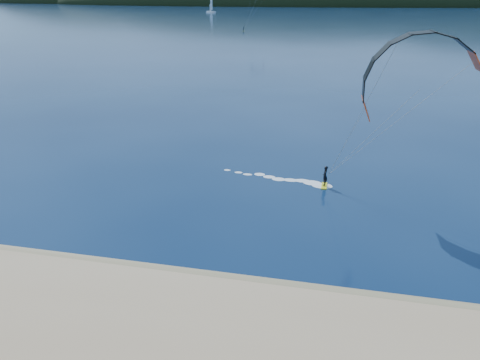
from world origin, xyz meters
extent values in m
plane|color=#081B3C|center=(0.00, 0.00, 0.00)|extent=(1800.00, 1800.00, 0.00)
cube|color=olive|center=(0.00, 4.50, 0.05)|extent=(220.00, 2.50, 0.10)
ellipsoid|color=black|center=(-50.00, 720.00, 0.00)|extent=(840.00, 280.00, 110.00)
ellipsoid|color=black|center=(-380.00, 780.00, 0.00)|extent=(520.00, 220.00, 90.00)
cube|color=yellow|center=(7.68, 21.73, 0.06)|extent=(0.54, 1.61, 0.09)
imported|color=black|center=(7.68, 21.73, 1.08)|extent=(0.49, 0.73, 1.97)
cylinder|color=gray|center=(11.21, 19.96, 5.83)|extent=(0.02, 0.02, 11.23)
cube|color=yellow|center=(-37.38, 203.15, 0.05)|extent=(0.62, 1.39, 0.08)
imported|color=black|center=(-37.38, 203.15, 0.90)|extent=(0.74, 0.89, 1.65)
cylinder|color=gray|center=(-33.17, 199.59, 8.35)|extent=(0.02, 0.02, 17.58)
cube|color=white|center=(-109.82, 406.09, 0.57)|extent=(9.53, 6.38, 1.59)
cylinder|color=white|center=(-109.82, 406.09, 6.83)|extent=(0.23, 0.23, 12.53)
cube|color=white|center=(-109.76, 407.68, 6.83)|extent=(1.25, 2.74, 9.11)
cube|color=white|center=(-109.76, 404.27, 4.55)|extent=(0.98, 2.11, 5.69)
camera|label=1|loc=(7.89, -18.22, 17.19)|focal=33.28mm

